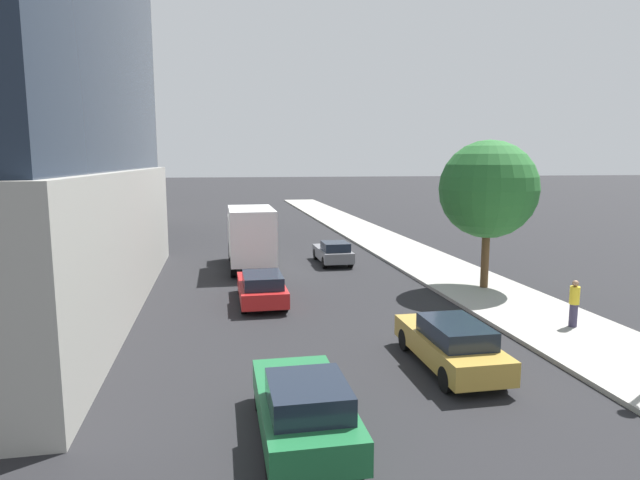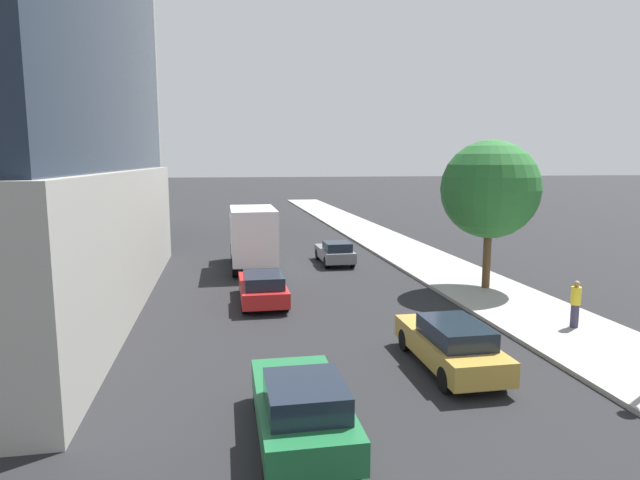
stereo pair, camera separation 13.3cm
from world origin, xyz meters
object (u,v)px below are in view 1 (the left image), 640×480
box_truck (251,235)px  car_red (262,287)px  pedestrian_yellow_shirt (574,303)px  construction_building (78,41)px  street_tree (488,190)px  car_gold (451,343)px  car_gray (333,252)px  car_green (304,407)px

box_truck → car_red: bearing=-90.0°
box_truck → pedestrian_yellow_shirt: bearing=-51.3°
construction_building → street_tree: bearing=-56.6°
car_gold → box_truck: bearing=107.1°
car_gold → car_gray: car_gold is taller
car_gold → box_truck: 16.40m
car_gray → box_truck: bearing=-172.8°
car_gold → street_tree: bearing=57.2°
construction_building → car_green: bearing=-73.0°
street_tree → car_red: bearing=-177.6°
car_red → car_green: bearing=-90.0°
car_gray → car_green: (-4.80, -19.49, 0.08)m
car_gold → car_gray: (0.00, 16.24, -0.06)m
car_red → car_gray: bearing=59.1°
car_gray → pedestrian_yellow_shirt: (5.75, -13.77, 0.32)m
box_truck → construction_building: bearing=115.8°
street_tree → car_gray: street_tree is taller
car_green → car_gold: bearing=34.1°
car_gold → construction_building: bearing=113.1°
pedestrian_yellow_shirt → car_green: bearing=-151.5°
box_truck → street_tree: bearing=-34.1°
street_tree → box_truck: size_ratio=1.01×
construction_building → pedestrian_yellow_shirt: 55.49m
car_red → car_gold: bearing=-59.6°
construction_building → car_green: 56.57m
street_tree → car_gray: size_ratio=1.69×
car_red → box_truck: size_ratio=0.69×
car_red → box_truck: box_truck is taller
construction_building → car_gold: 55.23m
car_red → box_truck: (0.00, 7.43, 1.22)m
car_red → box_truck: bearing=90.0°
construction_building → car_gray: 41.87m
car_gold → pedestrian_yellow_shirt: 6.26m
car_green → street_tree: bearing=48.9°
street_tree → pedestrian_yellow_shirt: size_ratio=4.04×
street_tree → pedestrian_yellow_shirt: bearing=-88.2°
car_green → car_red: bearing=90.0°
construction_building → street_tree: (26.06, -39.52, -13.72)m
car_gray → car_green: bearing=-103.8°
street_tree → pedestrian_yellow_shirt: 7.18m
construction_building → car_gold: size_ratio=9.27×
construction_building → car_gray: size_ratio=10.80×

